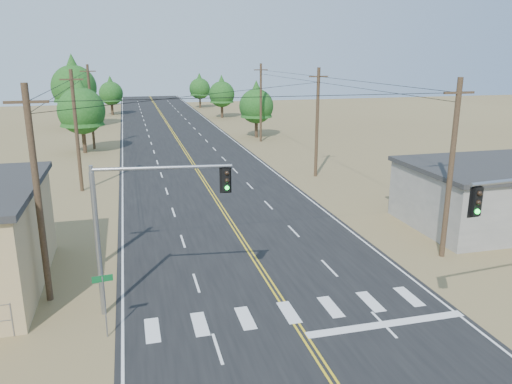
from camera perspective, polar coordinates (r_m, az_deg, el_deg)
name	(u,v)px	position (r m, az deg, el deg)	size (l,w,h in m)	color
road	(209,188)	(42.98, -5.39, 0.40)	(15.00, 200.00, 0.02)	black
utility_pole_left_near	(38,195)	(24.13, -23.69, -0.32)	(1.80, 0.30, 10.00)	#4C3826
utility_pole_left_mid	(76,130)	(43.62, -19.84, 6.63)	(1.80, 0.30, 10.00)	#4C3826
utility_pole_left_far	(91,106)	(63.43, -18.36, 9.27)	(1.80, 0.30, 10.00)	#4C3826
utility_pole_right_near	(451,169)	(29.20, 21.38, 2.49)	(1.80, 0.30, 10.00)	#4C3826
utility_pole_right_mid	(317,122)	(46.62, 7.00, 7.95)	(1.80, 0.30, 10.00)	#4C3826
utility_pole_right_far	(261,102)	(65.52, 0.55, 10.22)	(1.80, 0.30, 10.00)	#4C3826
signal_mast_left	(137,214)	(21.82, -13.46, -2.45)	(5.89, 1.01, 6.75)	gray
street_sign	(104,296)	(21.22, -16.99, -11.32)	(0.81, 0.13, 2.72)	gray
tree_left_near	(81,106)	(61.04, -19.38, 9.26)	(5.32, 5.32, 8.87)	#3F2D1E
tree_left_mid	(73,83)	(83.15, -20.13, 11.65)	(6.77, 6.77, 11.28)	#3F2D1E
tree_left_far	(111,91)	(98.98, -16.26, 11.03)	(4.39, 4.39, 7.31)	#3F2D1E
tree_right_near	(256,103)	(68.91, 0.03, 10.18)	(4.67, 4.67, 7.79)	#3F2D1E
tree_right_mid	(222,92)	(91.08, -3.94, 11.38)	(4.57, 4.57, 7.62)	#3F2D1E
tree_right_far	(200,86)	(108.82, -6.46, 11.90)	(4.41, 4.41, 7.34)	#3F2D1E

